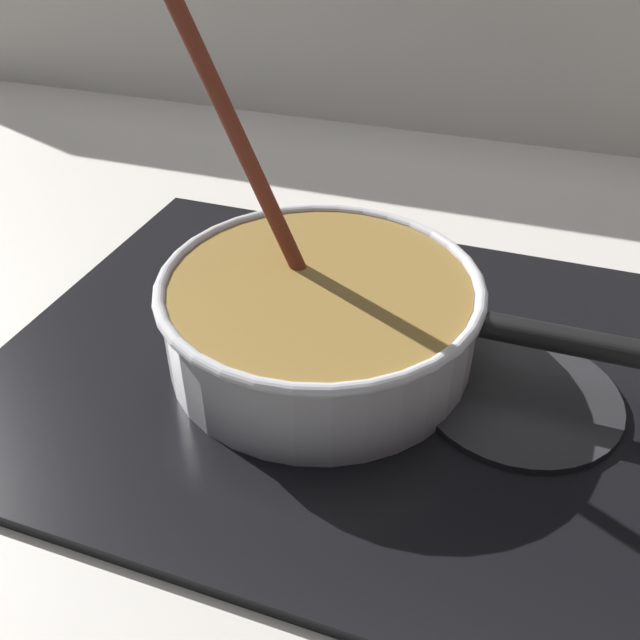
# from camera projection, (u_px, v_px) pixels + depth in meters

# --- Properties ---
(ground) EXTENTS (2.40, 1.60, 0.04)m
(ground) POSITION_uv_depth(u_px,v_px,m) (192.00, 517.00, 0.50)
(ground) COLOR beige
(hob_plate) EXTENTS (0.56, 0.48, 0.01)m
(hob_plate) POSITION_uv_depth(u_px,v_px,m) (320.00, 359.00, 0.61)
(hob_plate) COLOR black
(hob_plate) RESTS_ON ground
(burner_ring) EXTENTS (0.16, 0.16, 0.01)m
(burner_ring) POSITION_uv_depth(u_px,v_px,m) (320.00, 351.00, 0.60)
(burner_ring) COLOR #592D0C
(burner_ring) RESTS_ON hob_plate
(spare_burner) EXTENTS (0.17, 0.17, 0.01)m
(spare_burner) POSITION_uv_depth(u_px,v_px,m) (518.00, 395.00, 0.56)
(spare_burner) COLOR #262628
(spare_burner) RESTS_ON hob_plate
(cooking_pan) EXTENTS (0.45, 0.28, 0.30)m
(cooking_pan) POSITION_uv_depth(u_px,v_px,m) (322.00, 315.00, 0.58)
(cooking_pan) COLOR silver
(cooking_pan) RESTS_ON hob_plate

